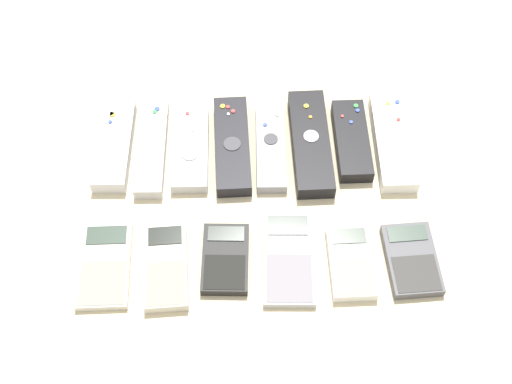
{
  "coord_description": "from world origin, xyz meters",
  "views": [
    {
      "loc": [
        -0.02,
        -0.58,
        0.92
      ],
      "look_at": [
        0.0,
        0.02,
        0.01
      ],
      "focal_mm": 50.0,
      "sensor_mm": 36.0,
      "label": 1
    }
  ],
  "objects_px": {
    "remote_4": "(271,147)",
    "calculator_1": "(166,266)",
    "calculator_3": "(289,258)",
    "remote_1": "(152,148)",
    "remote_5": "(311,143)",
    "remote_2": "(191,150)",
    "remote_0": "(114,145)",
    "remote_3": "(232,145)",
    "remote_6": "(352,140)",
    "calculator_4": "(351,263)",
    "calculator_5": "(412,260)",
    "remote_7": "(393,141)",
    "calculator_0": "(105,265)",
    "calculator_2": "(225,259)"
  },
  "relations": [
    {
      "from": "remote_4",
      "to": "calculator_1",
      "type": "relative_size",
      "value": 1.22
    },
    {
      "from": "calculator_3",
      "to": "calculator_1",
      "type": "bearing_deg",
      "value": -174.97
    },
    {
      "from": "remote_1",
      "to": "remote_5",
      "type": "distance_m",
      "value": 0.25
    },
    {
      "from": "remote_1",
      "to": "remote_2",
      "type": "height_order",
      "value": "same"
    },
    {
      "from": "remote_5",
      "to": "remote_2",
      "type": "bearing_deg",
      "value": -179.74
    },
    {
      "from": "remote_0",
      "to": "remote_3",
      "type": "relative_size",
      "value": 0.93
    },
    {
      "from": "remote_2",
      "to": "remote_6",
      "type": "height_order",
      "value": "remote_6"
    },
    {
      "from": "remote_6",
      "to": "remote_5",
      "type": "bearing_deg",
      "value": -176.95
    },
    {
      "from": "remote_2",
      "to": "calculator_4",
      "type": "height_order",
      "value": "remote_2"
    },
    {
      "from": "remote_5",
      "to": "calculator_3",
      "type": "distance_m",
      "value": 0.21
    },
    {
      "from": "calculator_1",
      "to": "remote_3",
      "type": "bearing_deg",
      "value": 62.45
    },
    {
      "from": "remote_0",
      "to": "calculator_5",
      "type": "distance_m",
      "value": 0.5
    },
    {
      "from": "remote_7",
      "to": "calculator_0",
      "type": "height_order",
      "value": "remote_7"
    },
    {
      "from": "remote_1",
      "to": "calculator_3",
      "type": "distance_m",
      "value": 0.29
    },
    {
      "from": "calculator_0",
      "to": "calculator_1",
      "type": "distance_m",
      "value": 0.09
    },
    {
      "from": "remote_0",
      "to": "calculator_1",
      "type": "height_order",
      "value": "remote_0"
    },
    {
      "from": "remote_5",
      "to": "calculator_2",
      "type": "bearing_deg",
      "value": -125.48
    },
    {
      "from": "remote_5",
      "to": "calculator_4",
      "type": "height_order",
      "value": "remote_5"
    },
    {
      "from": "remote_3",
      "to": "calculator_2",
      "type": "relative_size",
      "value": 1.64
    },
    {
      "from": "remote_3",
      "to": "calculator_5",
      "type": "height_order",
      "value": "remote_3"
    },
    {
      "from": "remote_6",
      "to": "calculator_0",
      "type": "bearing_deg",
      "value": -151.36
    },
    {
      "from": "remote_0",
      "to": "remote_2",
      "type": "distance_m",
      "value": 0.12
    },
    {
      "from": "calculator_2",
      "to": "calculator_4",
      "type": "height_order",
      "value": "calculator_4"
    },
    {
      "from": "remote_2",
      "to": "calculator_2",
      "type": "distance_m",
      "value": 0.21
    },
    {
      "from": "remote_1",
      "to": "remote_0",
      "type": "bearing_deg",
      "value": 175.8
    },
    {
      "from": "remote_1",
      "to": "calculator_5",
      "type": "height_order",
      "value": "remote_1"
    },
    {
      "from": "remote_2",
      "to": "calculator_5",
      "type": "distance_m",
      "value": 0.39
    },
    {
      "from": "remote_4",
      "to": "calculator_5",
      "type": "height_order",
      "value": "remote_4"
    },
    {
      "from": "calculator_2",
      "to": "remote_5",
      "type": "bearing_deg",
      "value": 58.19
    },
    {
      "from": "calculator_0",
      "to": "calculator_5",
      "type": "height_order",
      "value": "calculator_5"
    },
    {
      "from": "calculator_3",
      "to": "calculator_5",
      "type": "relative_size",
      "value": 1.29
    },
    {
      "from": "remote_2",
      "to": "remote_5",
      "type": "relative_size",
      "value": 0.79
    },
    {
      "from": "calculator_1",
      "to": "calculator_3",
      "type": "bearing_deg",
      "value": 0.3
    },
    {
      "from": "remote_3",
      "to": "calculator_4",
      "type": "bearing_deg",
      "value": -53.38
    },
    {
      "from": "remote_1",
      "to": "calculator_0",
      "type": "bearing_deg",
      "value": -104.51
    },
    {
      "from": "calculator_1",
      "to": "calculator_3",
      "type": "height_order",
      "value": "calculator_1"
    },
    {
      "from": "remote_5",
      "to": "calculator_5",
      "type": "height_order",
      "value": "remote_5"
    },
    {
      "from": "remote_5",
      "to": "calculator_4",
      "type": "bearing_deg",
      "value": -79.88
    },
    {
      "from": "remote_3",
      "to": "calculator_4",
      "type": "xyz_separation_m",
      "value": [
        0.17,
        -0.21,
        -0.0
      ]
    },
    {
      "from": "calculator_0",
      "to": "calculator_2",
      "type": "relative_size",
      "value": 1.22
    },
    {
      "from": "remote_2",
      "to": "calculator_3",
      "type": "bearing_deg",
      "value": -53.24
    },
    {
      "from": "remote_0",
      "to": "remote_4",
      "type": "bearing_deg",
      "value": 0.26
    },
    {
      "from": "remote_6",
      "to": "calculator_0",
      "type": "xyz_separation_m",
      "value": [
        -0.38,
        -0.21,
        -0.01
      ]
    },
    {
      "from": "remote_3",
      "to": "calculator_0",
      "type": "bearing_deg",
      "value": -133.65
    },
    {
      "from": "calculator_1",
      "to": "remote_1",
      "type": "bearing_deg",
      "value": 95.33
    },
    {
      "from": "remote_5",
      "to": "calculator_5",
      "type": "relative_size",
      "value": 1.68
    },
    {
      "from": "remote_0",
      "to": "calculator_1",
      "type": "distance_m",
      "value": 0.24
    },
    {
      "from": "remote_7",
      "to": "remote_0",
      "type": "bearing_deg",
      "value": -179.99
    },
    {
      "from": "remote_6",
      "to": "calculator_3",
      "type": "bearing_deg",
      "value": -119.08
    },
    {
      "from": "remote_4",
      "to": "remote_7",
      "type": "height_order",
      "value": "remote_7"
    }
  ]
}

